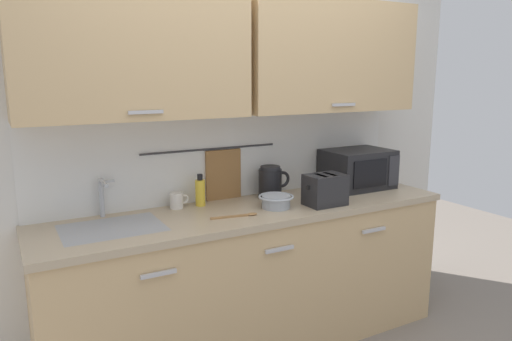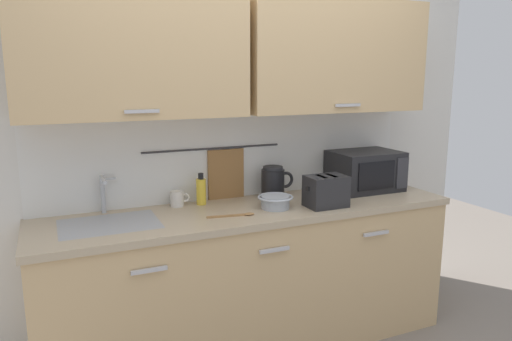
{
  "view_description": "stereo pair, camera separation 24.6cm",
  "coord_description": "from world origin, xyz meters",
  "px_view_note": "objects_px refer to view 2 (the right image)",
  "views": [
    {
      "loc": [
        -1.32,
        -2.13,
        1.68
      ],
      "look_at": [
        0.04,
        0.33,
        1.12
      ],
      "focal_mm": 33.46,
      "sensor_mm": 36.0,
      "label": 1
    },
    {
      "loc": [
        -1.1,
        -2.24,
        1.68
      ],
      "look_at": [
        0.04,
        0.33,
        1.12
      ],
      "focal_mm": 33.46,
      "sensor_mm": 36.0,
      "label": 2
    }
  ],
  "objects_px": {
    "microwave": "(365,171)",
    "mixing_bowl": "(275,201)",
    "dish_soap_bottle": "(201,191)",
    "toaster": "(326,191)",
    "electric_kettle": "(273,183)",
    "wooden_spoon": "(237,215)",
    "mug_near_sink": "(177,199)"
  },
  "relations": [
    {
      "from": "microwave",
      "to": "mixing_bowl",
      "type": "xyz_separation_m",
      "value": [
        -0.78,
        -0.18,
        -0.09
      ]
    },
    {
      "from": "dish_soap_bottle",
      "to": "toaster",
      "type": "height_order",
      "value": "dish_soap_bottle"
    },
    {
      "from": "electric_kettle",
      "to": "toaster",
      "type": "bearing_deg",
      "value": -58.08
    },
    {
      "from": "toaster",
      "to": "wooden_spoon",
      "type": "bearing_deg",
      "value": 176.87
    },
    {
      "from": "dish_soap_bottle",
      "to": "microwave",
      "type": "bearing_deg",
      "value": -4.56
    },
    {
      "from": "dish_soap_bottle",
      "to": "mug_near_sink",
      "type": "distance_m",
      "value": 0.15
    },
    {
      "from": "dish_soap_bottle",
      "to": "toaster",
      "type": "xyz_separation_m",
      "value": [
        0.68,
        -0.35,
        0.01
      ]
    },
    {
      "from": "microwave",
      "to": "electric_kettle",
      "type": "xyz_separation_m",
      "value": [
        -0.68,
        0.06,
        -0.03
      ]
    },
    {
      "from": "electric_kettle",
      "to": "toaster",
      "type": "distance_m",
      "value": 0.37
    },
    {
      "from": "dish_soap_bottle",
      "to": "toaster",
      "type": "distance_m",
      "value": 0.76
    },
    {
      "from": "microwave",
      "to": "electric_kettle",
      "type": "relative_size",
      "value": 2.03
    },
    {
      "from": "microwave",
      "to": "wooden_spoon",
      "type": "height_order",
      "value": "microwave"
    },
    {
      "from": "microwave",
      "to": "toaster",
      "type": "relative_size",
      "value": 1.8
    },
    {
      "from": "electric_kettle",
      "to": "mug_near_sink",
      "type": "relative_size",
      "value": 1.89
    },
    {
      "from": "mug_near_sink",
      "to": "wooden_spoon",
      "type": "bearing_deg",
      "value": -53.31
    },
    {
      "from": "microwave",
      "to": "electric_kettle",
      "type": "bearing_deg",
      "value": 175.3
    },
    {
      "from": "electric_kettle",
      "to": "dish_soap_bottle",
      "type": "bearing_deg",
      "value": 175.64
    },
    {
      "from": "electric_kettle",
      "to": "dish_soap_bottle",
      "type": "relative_size",
      "value": 1.16
    },
    {
      "from": "microwave",
      "to": "dish_soap_bottle",
      "type": "height_order",
      "value": "microwave"
    },
    {
      "from": "mug_near_sink",
      "to": "microwave",
      "type": "bearing_deg",
      "value": -4.71
    },
    {
      "from": "microwave",
      "to": "mixing_bowl",
      "type": "height_order",
      "value": "microwave"
    },
    {
      "from": "microwave",
      "to": "mug_near_sink",
      "type": "bearing_deg",
      "value": 175.29
    },
    {
      "from": "toaster",
      "to": "mug_near_sink",
      "type": "bearing_deg",
      "value": 155.79
    },
    {
      "from": "electric_kettle",
      "to": "toaster",
      "type": "xyz_separation_m",
      "value": [
        0.2,
        -0.32,
        -0.01
      ]
    },
    {
      "from": "dish_soap_bottle",
      "to": "mixing_bowl",
      "type": "xyz_separation_m",
      "value": [
        0.38,
        -0.27,
        -0.04
      ]
    },
    {
      "from": "electric_kettle",
      "to": "mixing_bowl",
      "type": "distance_m",
      "value": 0.26
    },
    {
      "from": "dish_soap_bottle",
      "to": "wooden_spoon",
      "type": "bearing_deg",
      "value": -71.8
    },
    {
      "from": "microwave",
      "to": "mug_near_sink",
      "type": "relative_size",
      "value": 3.83
    },
    {
      "from": "mug_near_sink",
      "to": "toaster",
      "type": "xyz_separation_m",
      "value": [
        0.82,
        -0.37,
        0.05
      ]
    },
    {
      "from": "mug_near_sink",
      "to": "dish_soap_bottle",
      "type": "bearing_deg",
      "value": -5.87
    },
    {
      "from": "dish_soap_bottle",
      "to": "mug_near_sink",
      "type": "relative_size",
      "value": 1.63
    },
    {
      "from": "mixing_bowl",
      "to": "electric_kettle",
      "type": "bearing_deg",
      "value": 66.64
    }
  ]
}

